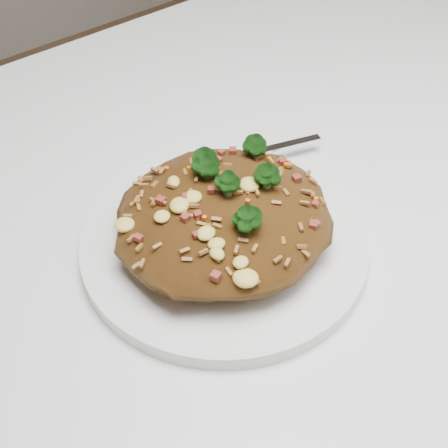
{
  "coord_description": "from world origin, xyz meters",
  "views": [
    {
      "loc": [
        -0.27,
        -0.27,
        1.14
      ],
      "look_at": [
        -0.04,
        0.01,
        0.78
      ],
      "focal_mm": 50.0,
      "sensor_mm": 36.0,
      "label": 1
    }
  ],
  "objects_px": {
    "fried_rice": "(224,210)",
    "dining_table": "(264,295)",
    "plate": "(224,243)",
    "fork": "(250,154)"
  },
  "relations": [
    {
      "from": "dining_table",
      "to": "plate",
      "type": "distance_m",
      "value": 0.11
    },
    {
      "from": "fried_rice",
      "to": "dining_table",
      "type": "bearing_deg",
      "value": -9.07
    },
    {
      "from": "plate",
      "to": "fork",
      "type": "height_order",
      "value": "fork"
    },
    {
      "from": "plate",
      "to": "fork",
      "type": "distance_m",
      "value": 0.11
    },
    {
      "from": "dining_table",
      "to": "fried_rice",
      "type": "bearing_deg",
      "value": 170.93
    },
    {
      "from": "plate",
      "to": "dining_table",
      "type": "bearing_deg",
      "value": -8.59
    },
    {
      "from": "plate",
      "to": "fried_rice",
      "type": "relative_size",
      "value": 1.33
    },
    {
      "from": "fried_rice",
      "to": "fork",
      "type": "bearing_deg",
      "value": 38.29
    },
    {
      "from": "dining_table",
      "to": "plate",
      "type": "height_order",
      "value": "plate"
    },
    {
      "from": "dining_table",
      "to": "fried_rice",
      "type": "xyz_separation_m",
      "value": [
        -0.04,
        0.01,
        0.14
      ]
    }
  ]
}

